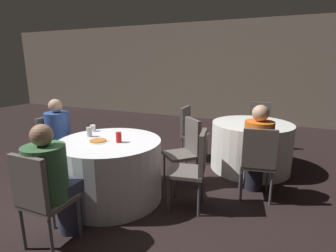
# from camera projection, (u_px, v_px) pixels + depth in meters

# --- Properties ---
(ground_plane) EXTENTS (16.00, 16.00, 0.00)m
(ground_plane) POSITION_uv_depth(u_px,v_px,m) (125.00, 196.00, 3.34)
(ground_plane) COLOR black
(wall_back) EXTENTS (16.00, 0.06, 2.80)m
(wall_back) POSITION_uv_depth(u_px,v_px,m) (221.00, 72.00, 7.53)
(wall_back) COLOR gray
(wall_back) RESTS_ON ground_plane
(table_near) EXTENTS (1.24, 1.24, 0.75)m
(table_near) POSITION_uv_depth(u_px,v_px,m) (111.00, 170.00, 3.23)
(table_near) COLOR silver
(table_near) RESTS_ON ground_plane
(table_far) EXTENTS (1.23, 1.23, 0.75)m
(table_far) POSITION_uv_depth(u_px,v_px,m) (251.00, 146.00, 4.14)
(table_far) COLOR white
(table_far) RESTS_ON ground_plane
(chair_near_northeast) EXTENTS (0.57, 0.57, 0.93)m
(chair_near_northeast) POSITION_uv_depth(u_px,v_px,m) (187.00, 146.00, 3.57)
(chair_near_northeast) COLOR #59514C
(chair_near_northeast) RESTS_ON ground_plane
(chair_near_south) EXTENTS (0.40, 0.41, 0.93)m
(chair_near_south) POSITION_uv_depth(u_px,v_px,m) (39.00, 194.00, 2.27)
(chair_near_south) COLOR #59514C
(chair_near_south) RESTS_ON ground_plane
(chair_near_east) EXTENTS (0.47, 0.47, 0.93)m
(chair_near_east) POSITION_uv_depth(u_px,v_px,m) (195.00, 163.00, 2.96)
(chair_near_east) COLOR #59514C
(chair_near_east) RESTS_ON ground_plane
(chair_near_west) EXTENTS (0.45, 0.44, 0.93)m
(chair_near_west) POSITION_uv_depth(u_px,v_px,m) (55.00, 143.00, 3.70)
(chair_near_west) COLOR #59514C
(chair_near_west) RESTS_ON ground_plane
(chair_far_south) EXTENTS (0.47, 0.47, 0.93)m
(chair_far_south) POSITION_uv_depth(u_px,v_px,m) (258.00, 158.00, 3.13)
(chair_far_south) COLOR #59514C
(chair_far_south) RESTS_ON ground_plane
(chair_far_west) EXTENTS (0.41, 0.40, 0.93)m
(chair_far_west) POSITION_uv_depth(u_px,v_px,m) (190.00, 128.00, 4.52)
(chair_far_west) COLOR #59514C
(chair_far_west) RESTS_ON ground_plane
(chair_far_north) EXTENTS (0.40, 0.41, 0.93)m
(chair_far_north) POSITION_uv_depth(u_px,v_px,m) (259.00, 122.00, 5.01)
(chair_far_north) COLOR #59514C
(chair_far_north) RESTS_ON ground_plane
(person_orange_shirt) EXTENTS (0.39, 0.51, 1.18)m
(person_orange_shirt) POSITION_uv_depth(u_px,v_px,m) (257.00, 150.00, 3.27)
(person_orange_shirt) COLOR black
(person_orange_shirt) RESTS_ON ground_plane
(person_blue_shirt) EXTENTS (0.50, 0.34, 1.19)m
(person_blue_shirt) POSITION_uv_depth(u_px,v_px,m) (62.00, 142.00, 3.61)
(person_blue_shirt) COLOR #282828
(person_blue_shirt) RESTS_ON ground_plane
(person_green_jacket) EXTENTS (0.37, 0.52, 1.15)m
(person_green_jacket) POSITION_uv_depth(u_px,v_px,m) (53.00, 182.00, 2.40)
(person_green_jacket) COLOR #33384C
(person_green_jacket) RESTS_ON ground_plane
(pizza_plate_near) EXTENTS (0.26, 0.26, 0.02)m
(pizza_plate_near) POSITION_uv_depth(u_px,v_px,m) (98.00, 141.00, 3.10)
(pizza_plate_near) COLOR white
(pizza_plate_near) RESTS_ON table_near
(soda_can_red) EXTENTS (0.07, 0.07, 0.12)m
(soda_can_red) POSITION_uv_depth(u_px,v_px,m) (119.00, 137.00, 3.06)
(soda_can_red) COLOR red
(soda_can_red) RESTS_ON table_near
(soda_can_silver) EXTENTS (0.07, 0.07, 0.12)m
(soda_can_silver) POSITION_uv_depth(u_px,v_px,m) (89.00, 132.00, 3.30)
(soda_can_silver) COLOR silver
(soda_can_silver) RESTS_ON table_near
(cup_near) EXTENTS (0.07, 0.07, 0.09)m
(cup_near) POSITION_uv_depth(u_px,v_px,m) (93.00, 128.00, 3.56)
(cup_near) COLOR white
(cup_near) RESTS_ON table_near
(bottle_far) EXTENTS (0.09, 0.09, 0.22)m
(bottle_far) POSITION_uv_depth(u_px,v_px,m) (261.00, 116.00, 4.00)
(bottle_far) COLOR white
(bottle_far) RESTS_ON table_far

